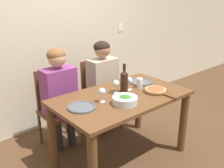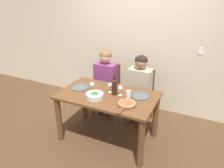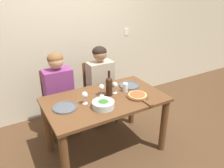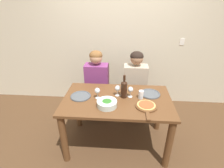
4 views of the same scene
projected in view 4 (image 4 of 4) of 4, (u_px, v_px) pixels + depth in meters
The scene contains 16 objects.
ground_plane at pixel (116, 142), 2.66m from camera, with size 40.00×40.00×0.00m, color #4C331E.
back_wall at pixel (121, 35), 3.16m from camera, with size 10.00×0.06×2.70m.
dining_table at pixel (117, 108), 2.37m from camera, with size 1.43×0.84×0.77m.
chair_left at pixel (98, 88), 3.12m from camera, with size 0.42×0.42×0.94m.
chair_right at pixel (134, 90), 3.08m from camera, with size 0.42×0.42×0.94m.
person_woman at pixel (97, 79), 2.92m from camera, with size 0.47×0.51×1.22m.
person_man at pixel (135, 81), 2.87m from camera, with size 0.47×0.51×1.22m.
wine_bottle at pixel (124, 89), 2.29m from camera, with size 0.08×0.08×0.32m.
broccoli_bowl at pixel (107, 103), 2.14m from camera, with size 0.25×0.25×0.08m.
dinner_plate_left at pixel (81, 96), 2.35m from camera, with size 0.27×0.27×0.02m.
dinner_plate_right at pixel (150, 94), 2.41m from camera, with size 0.27×0.27×0.02m.
pizza_on_board at pixel (146, 106), 2.13m from camera, with size 0.27×0.41×0.04m.
wine_glass_left at pixel (97, 91), 2.27m from camera, with size 0.07×0.07×0.15m.
wine_glass_right at pixel (117, 89), 2.33m from camera, with size 0.07×0.07×0.15m.
wine_glass_centre at pixel (130, 90), 2.30m from camera, with size 0.07×0.07×0.15m.
water_tumbler at pixel (141, 95), 2.29m from camera, with size 0.07×0.07×0.11m.
Camera 4 is at (0.07, -1.96, 2.00)m, focal length 28.00 mm.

